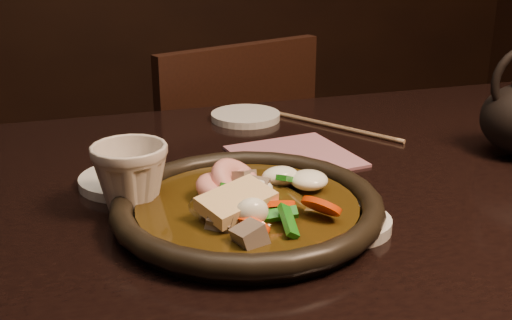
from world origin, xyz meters
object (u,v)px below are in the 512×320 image
object	(u,v)px
table	(328,260)
chair	(213,203)
tea_cup	(131,176)
plate	(248,208)

from	to	relation	value
table	chair	xyz separation A→B (m)	(0.01, 0.68, -0.22)
table	tea_cup	world-z (taller)	tea_cup
table	tea_cup	xyz separation A→B (m)	(-0.23, 0.04, 0.12)
chair	plate	world-z (taller)	chair
tea_cup	chair	bearing A→B (deg)	69.17
chair	tea_cup	size ratio (longest dim) A/B	9.67
table	chair	bearing A→B (deg)	88.75
chair	plate	bearing A→B (deg)	60.72
plate	tea_cup	xyz separation A→B (m)	(-0.12, 0.06, 0.03)
tea_cup	plate	bearing A→B (deg)	-27.45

